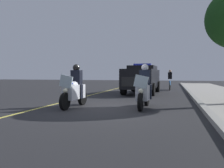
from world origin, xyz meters
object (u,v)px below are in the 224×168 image
object	(u,v)px
police_suv	(142,78)
cyclist_background	(170,80)
police_motorcycle_lead_right	(144,90)
police_motorcycle_lead_left	(74,90)

from	to	relation	value
police_suv	cyclist_background	distance (m)	4.20
police_motorcycle_lead_right	cyclist_background	distance (m)	10.42
cyclist_background	police_motorcycle_lead_right	bearing A→B (deg)	-4.71
police_motorcycle_lead_right	police_motorcycle_lead_left	bearing A→B (deg)	-78.93
police_motorcycle_lead_left	police_suv	size ratio (longest dim) A/B	0.43
police_motorcycle_lead_left	police_motorcycle_lead_right	xyz separation A→B (m)	(-0.53, 2.69, 0.00)
police_motorcycle_lead_right	cyclist_background	bearing A→B (deg)	175.29
police_motorcycle_lead_right	police_suv	world-z (taller)	police_suv
police_motorcycle_lead_right	police_suv	xyz separation A→B (m)	(-6.61, -0.96, 0.37)
police_motorcycle_lead_right	cyclist_background	world-z (taller)	police_motorcycle_lead_right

